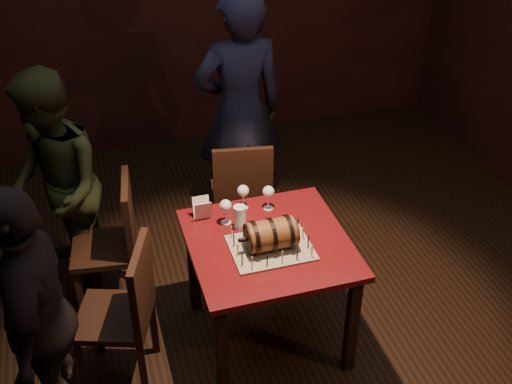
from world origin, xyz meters
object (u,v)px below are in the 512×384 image
wine_glass_mid (243,192)px  person_back (240,112)px  person_left_front (38,317)px  person_left_rear (55,189)px  chair_left_rear (116,238)px  pub_table (269,256)px  chair_left_front (127,308)px  chair_back (242,193)px  barrel_cake (271,235)px  pint_of_ale (240,218)px  wine_glass_left (226,207)px  wine_glass_right (268,193)px

wine_glass_mid → person_back: 0.98m
wine_glass_mid → person_left_front: bearing=-153.3°
person_left_rear → chair_left_rear: bearing=42.0°
pub_table → chair_left_front: size_ratio=0.97×
chair_back → person_back: bearing=75.7°
barrel_cake → chair_back: size_ratio=0.35×
pub_table → pint_of_ale: 0.28m
pint_of_ale → chair_left_rear: 0.87m
pint_of_ale → person_back: person_back is taller
person_back → person_left_rear: size_ratio=1.16×
pub_table → chair_left_rear: bearing=144.9°
chair_back → person_back: person_back is taller
pub_table → person_back: (0.19, 1.30, 0.27)m
chair_left_front → barrel_cake: bearing=-0.1°
person_left_rear → chair_back: bearing=82.2°
wine_glass_left → chair_back: 0.74m
wine_glass_right → pint_of_ale: bearing=-147.8°
wine_glass_mid → pint_of_ale: size_ratio=1.07×
person_back → chair_back: bearing=74.7°
wine_glass_mid → chair_left_front: 0.96m
barrel_cake → person_left_front: (-1.25, -0.19, -0.09)m
pub_table → wine_glass_right: bearing=73.0°
chair_left_rear → person_left_rear: 0.49m
person_back → person_left_rear: (-1.33, -0.46, -0.12)m
wine_glass_left → wine_glass_right: 0.29m
barrel_cake → pint_of_ale: 0.26m
person_left_rear → person_left_front: size_ratio=1.03×
barrel_cake → person_left_rear: (-1.13, 0.91, -0.07)m
person_back → wine_glass_mid: bearing=74.8°
wine_glass_right → person_back: bearing=84.4°
person_back → barrel_cake: bearing=80.7°
wine_glass_left → chair_left_front: (-0.65, -0.30, -0.35)m
pint_of_ale → person_left_rear: size_ratio=0.10×
wine_glass_right → chair_back: size_ratio=0.17×
chair_back → wine_glass_mid: bearing=-104.2°
pub_table → wine_glass_right: 0.39m
barrel_cake → person_left_rear: person_left_rear is taller
pub_table → wine_glass_right: size_ratio=5.59×
person_left_front → person_back: bearing=145.6°
chair_back → person_left_front: size_ratio=0.61×
barrel_cake → chair_left_rear: barrel_cake is taller
wine_glass_left → person_left_front: (-1.07, -0.49, -0.11)m
pub_table → chair_back: chair_back is taller
pub_table → chair_left_front: (-0.83, -0.06, -0.12)m
pub_table → chair_back: bearing=85.0°
person_left_rear → wine_glass_left: bearing=49.8°
person_left_rear → person_left_front: (-0.12, -1.10, -0.02)m
wine_glass_left → person_left_front: bearing=-155.4°
pint_of_ale → person_left_front: (-1.14, -0.42, -0.06)m
chair_back → pint_of_ale: bearing=-106.3°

